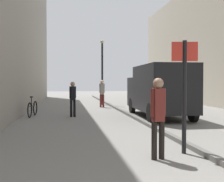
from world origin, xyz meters
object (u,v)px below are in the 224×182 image
Objects in this scene: pedestrian_main_foreground at (73,97)px; bicycle_leaning at (33,109)px; delivery_van at (159,90)px; pedestrian_far_crossing at (102,92)px; pedestrian_mid_block at (158,112)px; street_sign_post at (184,87)px; lamp_post at (102,68)px.

pedestrian_main_foreground reaches higher than bicycle_leaning.
delivery_van is 6.13m from bicycle_leaning.
pedestrian_far_crossing is 0.33× the size of delivery_van.
delivery_van reaches higher than bicycle_leaning.
pedestrian_mid_block is 7.64m from delivery_van.
delivery_van is at bearing 63.34° from pedestrian_mid_block.
street_sign_post reaches higher than bicycle_leaning.
pedestrian_far_crossing is 0.38× the size of lamp_post.
pedestrian_main_foreground is 0.35× the size of lamp_post.
lamp_post is 2.70× the size of bicycle_leaning.
pedestrian_far_crossing is at bearing 111.30° from delivery_van.
pedestrian_main_foreground is 0.95× the size of bicycle_leaning.
street_sign_post is (-1.67, -6.85, 0.25)m from delivery_van.
street_sign_post reaches higher than delivery_van.
pedestrian_far_crossing is at bearing 47.90° from pedestrian_main_foreground.
bicycle_leaning is at bearing -52.08° from street_sign_post.
lamp_post is (-0.06, 14.75, 1.18)m from street_sign_post.
lamp_post reaches higher than bicycle_leaning.
lamp_post is (2.32, 7.24, 1.76)m from pedestrian_main_foreground.
street_sign_post is at bearing -89.77° from lamp_post.
street_sign_post reaches higher than pedestrian_far_crossing.
delivery_van is (2.42, 7.24, 0.29)m from pedestrian_mid_block.
pedestrian_mid_block is 0.32× the size of delivery_van.
street_sign_post is at bearing -92.45° from pedestrian_main_foreground.
pedestrian_far_crossing is at bearing 80.06° from pedestrian_mid_block.
street_sign_post is at bearing -102.19° from delivery_van.
delivery_van is 2.11× the size of street_sign_post.
pedestrian_mid_block reaches higher than bicycle_leaning.
pedestrian_far_crossing is 6.00m from bicycle_leaning.
pedestrian_main_foreground is 0.96× the size of pedestrian_mid_block.
pedestrian_main_foreground is at bearing -62.74° from street_sign_post.
pedestrian_far_crossing reaches higher than bicycle_leaning.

